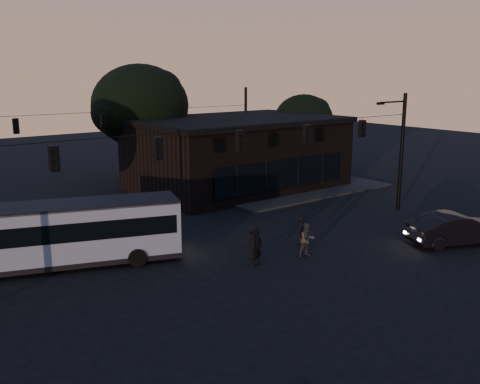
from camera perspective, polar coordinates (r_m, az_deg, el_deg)
ground at (r=24.33m, az=5.84°, el=-8.57°), size 120.00×120.00×0.00m
sidewalk_far_right at (r=42.01m, az=4.60°, el=0.70°), size 14.00×10.00×0.15m
building at (r=41.14m, az=-0.29°, el=4.21°), size 15.40×10.41×5.40m
tree_behind at (r=43.19m, az=-10.61°, el=9.05°), size 7.60×7.60×9.43m
tree_right at (r=48.31m, az=6.80°, el=7.69°), size 5.20×5.20×6.86m
signal_rig_near at (r=26.07m, az=-0.00°, el=3.11°), size 26.24×0.30×7.50m
signal_rig_far at (r=39.86m, az=-14.29°, el=5.71°), size 26.24×0.30×7.50m
bus at (r=25.80m, az=-18.28°, el=-4.01°), size 10.74×5.75×2.96m
car at (r=29.97m, az=22.05°, el=-3.66°), size 5.34×3.59×1.66m
pedestrian_a at (r=24.79m, az=1.83°, el=-5.92°), size 0.74×0.58×1.77m
pedestrian_b at (r=26.18m, az=7.17°, el=-5.09°), size 0.92×0.78×1.68m
pedestrian_c at (r=27.66m, az=6.53°, el=-4.23°), size 0.97×0.83×1.55m
pedestrian_d at (r=25.75m, az=1.41°, el=-5.32°), size 1.16×0.80×1.66m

